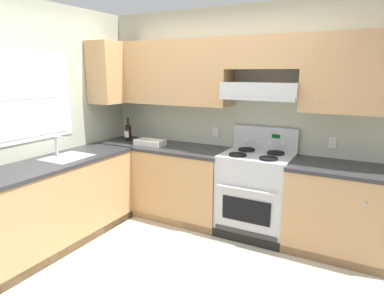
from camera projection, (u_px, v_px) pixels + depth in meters
The scene contains 8 objects.
ground_plane at pixel (152, 274), 3.12m from camera, with size 7.04×7.04×0.00m, color #B2AA99.
wall_back at pixel (254, 102), 3.89m from camera, with size 4.68×0.57×2.55m.
wall_left at pixel (41, 116), 3.74m from camera, with size 0.47×4.00×2.55m.
counter_back_run at pixel (224, 190), 3.99m from camera, with size 3.60×0.65×0.91m.
counter_left_run at pixel (54, 203), 3.59m from camera, with size 0.63×1.91×1.13m.
stove at pixel (255, 193), 3.82m from camera, with size 0.76×0.62×1.20m.
wine_bottle at pixel (128, 132), 4.54m from camera, with size 0.08×0.08×0.31m.
bowl at pixel (150, 143), 4.28m from camera, with size 0.37×0.20×0.07m.
Camera 1 is at (1.65, -2.26, 1.82)m, focal length 31.72 mm.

